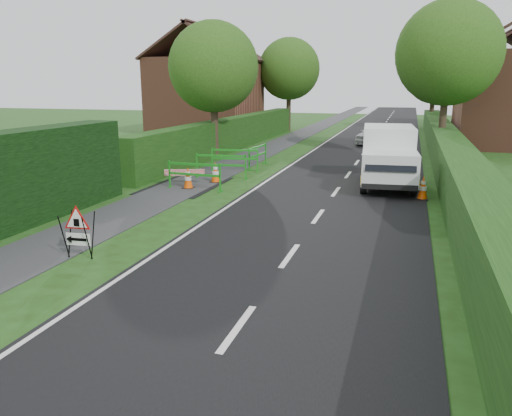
{
  "coord_description": "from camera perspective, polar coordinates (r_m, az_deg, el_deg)",
  "views": [
    {
      "loc": [
        4.83,
        -5.61,
        3.67
      ],
      "look_at": [
        1.58,
        4.98,
        0.91
      ],
      "focal_mm": 35.0,
      "sensor_mm": 36.0,
      "label": 1
    }
  ],
  "objects": [
    {
      "name": "ground",
      "position": [
        8.26,
        -21.69,
        -13.47
      ],
      "size": [
        120.0,
        120.0,
        0.0
      ],
      "primitive_type": "plane",
      "color": "#213F12",
      "rests_on": "ground"
    },
    {
      "name": "road_surface",
      "position": [
        40.84,
        13.88,
        8.42
      ],
      "size": [
        6.0,
        90.0,
        0.02
      ],
      "primitive_type": "cube",
      "color": "black",
      "rests_on": "ground"
    },
    {
      "name": "footpath",
      "position": [
        41.52,
        6.2,
        8.83
      ],
      "size": [
        2.0,
        90.0,
        0.02
      ],
      "primitive_type": "cube",
      "color": "#2D2D30",
      "rests_on": "ground"
    },
    {
      "name": "hedge_west_far",
      "position": [
        29.54,
        -2.53,
        6.82
      ],
      "size": [
        1.0,
        24.0,
        1.8
      ],
      "primitive_type": "cube",
      "color": "#14380F",
      "rests_on": "ground"
    },
    {
      "name": "hedge_east",
      "position": [
        21.99,
        21.21,
        3.41
      ],
      "size": [
        1.2,
        50.0,
        1.5
      ],
      "primitive_type": "cube",
      "color": "#14380F",
      "rests_on": "ground"
    },
    {
      "name": "house_west",
      "position": [
        38.58,
        -5.68,
        12.75
      ],
      "size": [
        7.5,
        7.4,
        7.88
      ],
      "color": "brown",
      "rests_on": "ground"
    },
    {
      "name": "house_east_b",
      "position": [
        48.16,
        26.2,
        11.66
      ],
      "size": [
        7.5,
        7.4,
        7.88
      ],
      "color": "brown",
      "rests_on": "ground"
    },
    {
      "name": "tree_nw",
      "position": [
        25.44,
        -4.89,
        15.75
      ],
      "size": [
        4.4,
        4.4,
        6.7
      ],
      "color": "#2D2116",
      "rests_on": "ground"
    },
    {
      "name": "tree_ne",
      "position": [
        27.7,
        21.16,
        16.19
      ],
      "size": [
        5.2,
        5.2,
        7.79
      ],
      "color": "#2D2116",
      "rests_on": "ground"
    },
    {
      "name": "tree_fw",
      "position": [
        40.74,
        3.81,
        15.57
      ],
      "size": [
        4.8,
        4.8,
        7.24
      ],
      "color": "#2D2116",
      "rests_on": "ground"
    },
    {
      "name": "tree_fe",
      "position": [
        43.64,
        19.72,
        13.91
      ],
      "size": [
        4.2,
        4.2,
        6.33
      ],
      "color": "#2D2116",
      "rests_on": "ground"
    },
    {
      "name": "triangle_sign",
      "position": [
        11.28,
        -19.88,
        -2.18
      ],
      "size": [
        0.75,
        0.75,
        1.0
      ],
      "rotation": [
        0.0,
        0.0,
        0.1
      ],
      "color": "black",
      "rests_on": "ground"
    },
    {
      "name": "works_van",
      "position": [
        19.05,
        14.87,
        5.85
      ],
      "size": [
        2.21,
        4.83,
        2.14
      ],
      "rotation": [
        0.0,
        0.0,
        0.08
      ],
      "color": "silver",
      "rests_on": "ground"
    },
    {
      "name": "traffic_cone_0",
      "position": [
        17.13,
        18.54,
        2.21
      ],
      "size": [
        0.38,
        0.38,
        0.79
      ],
      "color": "black",
      "rests_on": "ground"
    },
    {
      "name": "traffic_cone_1",
      "position": [
        18.98,
        17.89,
        3.34
      ],
      "size": [
        0.38,
        0.38,
        0.79
      ],
      "color": "black",
      "rests_on": "ground"
    },
    {
      "name": "traffic_cone_2",
      "position": [
        21.1,
        17.39,
        4.39
      ],
      "size": [
        0.38,
        0.38,
        0.79
      ],
      "color": "black",
      "rests_on": "ground"
    },
    {
      "name": "traffic_cone_3",
      "position": [
        18.14,
        -7.77,
        3.43
      ],
      "size": [
        0.38,
        0.38,
        0.79
      ],
      "color": "black",
      "rests_on": "ground"
    },
    {
      "name": "traffic_cone_4",
      "position": [
        19.16,
        -4.67,
        4.07
      ],
      "size": [
        0.38,
        0.38,
        0.79
      ],
      "color": "black",
      "rests_on": "ground"
    },
    {
      "name": "ped_barrier_0",
      "position": [
        17.87,
        -7.07,
        4.07
      ],
      "size": [
        2.07,
        0.45,
        1.0
      ],
      "rotation": [
        0.0,
        0.0,
        -0.05
      ],
      "color": "#177E18",
      "rests_on": "ground"
    },
    {
      "name": "ped_barrier_1",
      "position": [
        19.91,
        -4.02,
        5.15
      ],
      "size": [
        2.09,
        0.59,
        1.0
      ],
      "rotation": [
        0.0,
        0.0,
        0.12
      ],
      "color": "#177E18",
      "rests_on": "ground"
    },
    {
      "name": "ped_barrier_2",
      "position": [
        21.61,
        -2.46,
        5.87
      ],
      "size": [
        2.09,
        0.63,
        1.0
      ],
      "rotation": [
        0.0,
        0.0,
        0.14
      ],
      "color": "#177E18",
      "rests_on": "ground"
    },
    {
      "name": "ped_barrier_3",
      "position": [
        22.69,
        0.2,
        6.27
      ],
      "size": [
        0.53,
        2.08,
        1.0
      ],
      "rotation": [
        0.0,
        0.0,
        1.48
      ],
      "color": "#177E18",
      "rests_on": "ground"
    },
    {
      "name": "redwhite_plank",
      "position": [
        19.02,
        -8.14,
        2.7
      ],
      "size": [
        1.43,
        0.52,
        0.25
      ],
      "primitive_type": "cube",
      "rotation": [
        0.0,
        0.0,
        0.33
      ],
      "color": "red",
      "rests_on": "ground"
    },
    {
      "name": "hatchback_car",
      "position": [
        32.42,
        13.45,
        8.25
      ],
      "size": [
        2.38,
        4.06,
        1.3
      ],
      "primitive_type": "imported",
      "rotation": [
        0.0,
        0.0,
        -0.24
      ],
      "color": "silver",
      "rests_on": "ground"
    }
  ]
}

